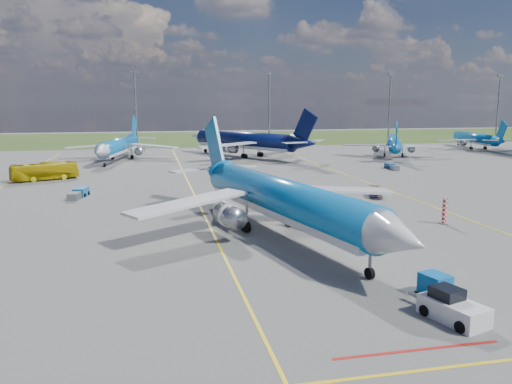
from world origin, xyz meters
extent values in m
plane|color=#595957|center=(0.00, 0.00, 0.00)|extent=(400.00, 400.00, 0.00)
cube|color=#2D4719|center=(0.00, 150.00, 0.00)|extent=(400.00, 80.00, 0.01)
cube|color=yellow|center=(0.00, 30.00, 0.01)|extent=(0.25, 160.00, 0.02)
cube|color=yellow|center=(30.00, 40.00, 0.01)|extent=(0.25, 120.00, 0.02)
cube|color=#A5140F|center=(8.00, -18.00, 0.01)|extent=(10.00, 0.25, 0.02)
cylinder|color=slate|center=(-10.00, 110.00, 11.00)|extent=(0.50, 0.50, 22.00)
cube|color=slate|center=(-10.00, 110.00, 22.30)|extent=(2.20, 0.50, 0.80)
cylinder|color=slate|center=(30.00, 110.00, 11.00)|extent=(0.50, 0.50, 22.00)
cube|color=slate|center=(30.00, 110.00, 22.30)|extent=(2.20, 0.50, 0.80)
cylinder|color=slate|center=(70.00, 110.00, 11.00)|extent=(0.50, 0.50, 22.00)
cube|color=slate|center=(70.00, 110.00, 22.30)|extent=(2.20, 0.50, 0.80)
cylinder|color=slate|center=(110.00, 110.00, 11.00)|extent=(0.50, 0.50, 22.00)
cube|color=slate|center=(110.00, 110.00, 22.30)|extent=(2.20, 0.50, 0.80)
cylinder|color=red|center=(26.00, 8.00, 1.50)|extent=(0.50, 0.50, 3.00)
cube|color=silver|center=(12.19, -14.96, 0.64)|extent=(3.27, 4.57, 1.27)
cube|color=black|center=(12.02, -14.39, 1.52)|extent=(2.02, 2.15, 0.88)
cube|color=slate|center=(11.44, -12.52, 0.54)|extent=(0.92, 2.32, 0.20)
cube|color=#0B5DA5|center=(13.34, -10.94, 0.78)|extent=(2.01, 2.28, 1.55)
imported|color=#C4AB0B|center=(-24.53, 51.39, 1.56)|extent=(11.31, 6.96, 3.12)
imported|color=#999999|center=(5.61, 29.99, 0.71)|extent=(5.46, 3.30, 1.42)
imported|color=#999999|center=(25.59, 24.74, 0.68)|extent=(3.55, 5.06, 1.36)
cube|color=#196199|center=(16.40, 29.91, 0.60)|extent=(1.85, 2.99, 1.19)
cube|color=slate|center=(16.74, 27.11, 0.49)|extent=(1.56, 2.31, 0.98)
cube|color=#1A609D|center=(-16.31, 34.18, 0.63)|extent=(2.12, 3.20, 1.25)
cube|color=slate|center=(-16.86, 31.28, 0.51)|extent=(1.77, 2.49, 1.02)
cube|color=#17498C|center=(42.10, 53.14, 0.55)|extent=(1.54, 2.66, 1.09)
cube|color=slate|center=(41.95, 50.56, 0.45)|extent=(1.31, 2.05, 0.89)
camera|label=1|loc=(-6.02, -41.21, 13.53)|focal=35.00mm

